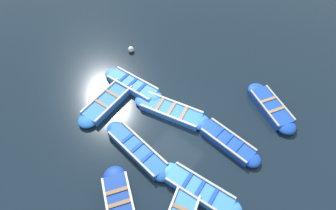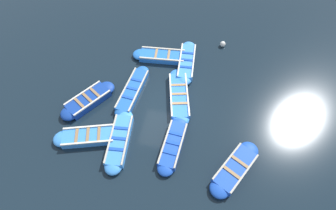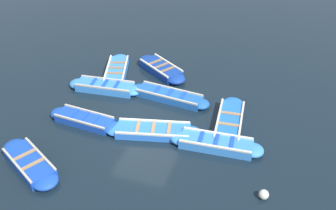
# 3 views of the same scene
# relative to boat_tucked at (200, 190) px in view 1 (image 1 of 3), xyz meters

# --- Properties ---
(ground_plane) EXTENTS (120.00, 120.00, 0.00)m
(ground_plane) POSITION_rel_boat_tucked_xyz_m (-1.52, -2.54, -0.18)
(ground_plane) COLOR black
(boat_tucked) EXTENTS (1.14, 3.56, 0.41)m
(boat_tucked) POSITION_rel_boat_tucked_xyz_m (0.00, 0.00, 0.00)
(boat_tucked) COLOR #3884E0
(boat_tucked) RESTS_ON ground
(boat_bow_out) EXTENTS (1.76, 3.97, 0.36)m
(boat_bow_out) POSITION_rel_boat_tucked_xyz_m (-2.32, -3.25, -0.03)
(boat_bow_out) COLOR blue
(boat_bow_out) RESTS_ON ground
(boat_stern_in) EXTENTS (3.71, 1.22, 0.39)m
(boat_stern_in) POSITION_rel_boat_tucked_xyz_m (-0.81, -6.03, -0.01)
(boat_stern_in) COLOR blue
(boat_stern_in) RESTS_ON ground
(boat_far_corner) EXTENTS (1.06, 3.65, 0.42)m
(boat_far_corner) POSITION_rel_boat_tucked_xyz_m (-2.33, -5.81, 0.00)
(boat_far_corner) COLOR #3884E0
(boat_far_corner) RESTS_ON ground
(boat_end_of_row) EXTENTS (1.03, 3.28, 0.38)m
(boat_end_of_row) POSITION_rel_boat_tucked_xyz_m (-2.55, -0.29, -0.01)
(boat_end_of_row) COLOR #1947B7
(boat_end_of_row) RESTS_ON ground
(boat_near_quay) EXTENTS (2.56, 3.22, 0.47)m
(boat_near_quay) POSITION_rel_boat_tucked_xyz_m (2.34, -1.95, 0.03)
(boat_near_quay) COLOR navy
(boat_near_quay) RESTS_ON ground
(boat_broadside) EXTENTS (1.13, 3.85, 0.40)m
(boat_broadside) POSITION_rel_boat_tucked_xyz_m (0.23, -3.08, -0.01)
(boat_broadside) COLOR #1E59AD
(boat_broadside) RESTS_ON ground
(boat_drifting) EXTENTS (2.39, 3.29, 0.42)m
(boat_drifting) POSITION_rel_boat_tucked_xyz_m (-5.49, 0.35, 0.00)
(boat_drifting) COLOR #1947B7
(boat_drifting) RESTS_ON ground
(buoy_orange_near) EXTENTS (0.34, 0.34, 0.34)m
(buoy_orange_near) POSITION_rel_boat_tucked_xyz_m (-4.31, -7.86, -0.01)
(buoy_orange_near) COLOR silver
(buoy_orange_near) RESTS_ON ground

